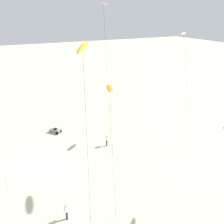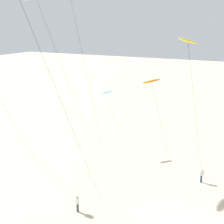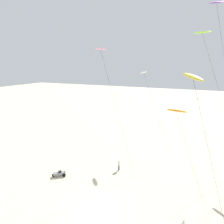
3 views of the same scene
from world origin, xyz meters
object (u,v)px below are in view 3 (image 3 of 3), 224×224
Objects in this scene: kite_yellow at (193,78)px; kite_flyer_nearest at (119,165)px; kite_white at (144,73)px; kite_lime at (203,34)px; kite_orange at (177,112)px; kite_purple at (217,6)px; beach_buggy at (59,173)px; kite_pink at (101,51)px.

kite_flyer_nearest is (-10.64, 7.02, -14.61)m from kite_yellow.
kite_white is at bearing 118.62° from kite_yellow.
kite_lime is (10.13, 0.19, 6.82)m from kite_white.
kite_orange is at bearing -23.41° from kite_flyer_nearest.
kite_white is (-11.93, 3.12, -10.28)m from kite_purple.
kite_yellow is 9.68× the size of kite_flyer_nearest.
kite_purple is 2.23× the size of kite_orange.
kite_purple is 16.06m from kite_white.
kite_lime is 26.44m from kite_flyer_nearest.
kite_purple reaches higher than beach_buggy.
kite_pink is at bearing 158.10° from kite_flyer_nearest.
beach_buggy is at bearing -143.11° from kite_purple.
kite_white is at bearing 89.55° from kite_flyer_nearest.
kite_lime reaches higher than kite_orange.
kite_flyer_nearest is at bearing -142.66° from kite_purple.
kite_yellow is (0.41, -19.50, -6.34)m from kite_lime.
kite_yellow is (14.46, -8.55, -3.26)m from kite_pink.
kite_orange is 7.06× the size of kite_flyer_nearest.
kite_flyer_nearest is at bearing 146.59° from kite_yellow.
kite_white is 12.21m from kite_lime.
kite_purple is at bearing 76.70° from kite_orange.
kite_orange is at bearing -22.96° from kite_pink.
kite_white is at bearing 66.71° from beach_buggy.
kite_pink is at bearing -154.28° from kite_purple.
kite_white is 0.97× the size of kite_yellow.
kite_orange is at bearing -94.48° from kite_lime.
kite_white is 22.01m from kite_yellow.
kite_yellow is at bearing -30.60° from kite_pink.
kite_purple is 5.12m from kite_lime.
kite_lime is (14.05, 10.95, 3.08)m from kite_pink.
kite_white is (3.92, 10.76, -3.74)m from kite_pink.
kite_purple reaches higher than kite_yellow.
kite_orange reaches higher than beach_buggy.
kite_lime is 19.43m from kite_orange.
kite_white is 24.29m from beach_buggy.
kite_orange reaches higher than kite_flyer_nearest.
beach_buggy is (-18.22, 1.47, -15.07)m from kite_yellow.
kite_pink is 9.93× the size of beach_buggy.
kite_yellow is (10.54, -19.32, 0.48)m from kite_white.
kite_pink reaches higher than kite_white.
beach_buggy is (-19.61, -14.72, -24.87)m from kite_purple.
kite_pink reaches higher than beach_buggy.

